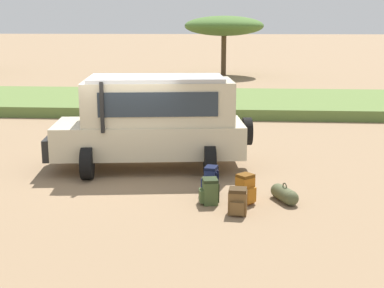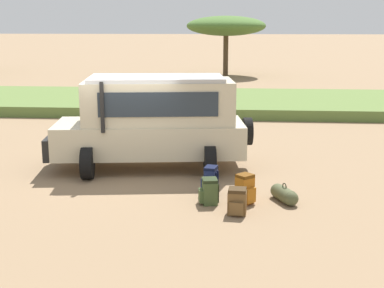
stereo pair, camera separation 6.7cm
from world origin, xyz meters
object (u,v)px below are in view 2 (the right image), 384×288
at_px(backpack_beside_front_wheel, 245,189).
at_px(backpack_near_rear_wheel, 210,181).
at_px(duffel_bag_low_black_case, 284,194).
at_px(acacia_tree_left_mid, 226,26).
at_px(backpack_outermost, 237,202).
at_px(backpack_cluster_center, 209,191).
at_px(safari_vehicle, 154,120).

height_order(backpack_beside_front_wheel, backpack_near_rear_wheel, backpack_near_rear_wheel).
xyz_separation_m(duffel_bag_low_black_case, acacia_tree_left_mid, (-1.78, 27.79, 3.35)).
height_order(backpack_outermost, duffel_bag_low_black_case, backpack_outermost).
height_order(backpack_outermost, acacia_tree_left_mid, acacia_tree_left_mid).
bearing_deg(backpack_near_rear_wheel, duffel_bag_low_black_case, -13.31).
xyz_separation_m(backpack_beside_front_wheel, backpack_cluster_center, (-0.77, -0.08, -0.04)).
bearing_deg(backpack_cluster_center, safari_vehicle, 119.88).
distance_m(backpack_beside_front_wheel, backpack_near_rear_wheel, 0.96).
bearing_deg(backpack_cluster_center, backpack_beside_front_wheel, 6.15).
relative_size(safari_vehicle, backpack_outermost, 10.10).
relative_size(backpack_outermost, duffel_bag_low_black_case, 0.64).
xyz_separation_m(safari_vehicle, acacia_tree_left_mid, (1.43, 25.27, 2.22)).
xyz_separation_m(backpack_cluster_center, acacia_tree_left_mid, (-0.16, 28.05, 3.24)).
distance_m(backpack_beside_front_wheel, backpack_outermost, 0.70).
bearing_deg(backpack_outermost, safari_vehicle, 123.00).
bearing_deg(backpack_near_rear_wheel, backpack_cluster_center, -89.49).
bearing_deg(duffel_bag_low_black_case, acacia_tree_left_mid, 93.67).
height_order(safari_vehicle, duffel_bag_low_black_case, safari_vehicle).
distance_m(backpack_beside_front_wheel, backpack_cluster_center, 0.77).
distance_m(duffel_bag_low_black_case, acacia_tree_left_mid, 28.04).
height_order(duffel_bag_low_black_case, acacia_tree_left_mid, acacia_tree_left_mid).
bearing_deg(backpack_beside_front_wheel, backpack_near_rear_wheel, 143.98).
distance_m(safari_vehicle, backpack_near_rear_wheel, 2.84).
distance_m(backpack_beside_front_wheel, duffel_bag_low_black_case, 0.88).
height_order(backpack_cluster_center, duffel_bag_low_black_case, backpack_cluster_center).
relative_size(backpack_near_rear_wheel, duffel_bag_low_black_case, 0.77).
relative_size(backpack_beside_front_wheel, acacia_tree_left_mid, 0.11).
relative_size(backpack_cluster_center, backpack_outermost, 1.03).
height_order(safari_vehicle, backpack_cluster_center, safari_vehicle).
bearing_deg(duffel_bag_low_black_case, backpack_near_rear_wheel, 166.69).
relative_size(backpack_near_rear_wheel, acacia_tree_left_mid, 0.12).
distance_m(backpack_near_rear_wheel, backpack_outermost, 1.38).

